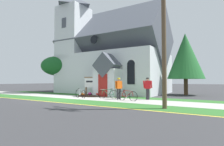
{
  "coord_description": "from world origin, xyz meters",
  "views": [
    {
      "loc": [
        11.43,
        -10.56,
        1.5
      ],
      "look_at": [
        2.61,
        3.88,
        2.19
      ],
      "focal_mm": 29.5,
      "sensor_mm": 36.0,
      "label": 1
    }
  ],
  "objects_px": {
    "bicycle_white": "(108,94)",
    "cyclist_in_white_jersey": "(119,87)",
    "roadside_conifer": "(185,56)",
    "church_sign": "(93,83)",
    "bicycle_orange": "(80,93)",
    "bicycle_yellow": "(127,96)",
    "yard_deciduous_tree": "(57,66)",
    "utility_pole": "(162,12)",
    "cyclist_in_orange_jersey": "(148,87)"
  },
  "relations": [
    {
      "from": "bicycle_white",
      "to": "cyclist_in_white_jersey",
      "type": "distance_m",
      "value": 1.34
    },
    {
      "from": "church_sign",
      "to": "yard_deciduous_tree",
      "type": "xyz_separation_m",
      "value": [
        -7.4,
        2.16,
        2.1
      ]
    },
    {
      "from": "church_sign",
      "to": "bicycle_orange",
      "type": "xyz_separation_m",
      "value": [
        0.24,
        -2.06,
        -0.9
      ]
    },
    {
      "from": "bicycle_white",
      "to": "cyclist_in_white_jersey",
      "type": "relative_size",
      "value": 1.0
    },
    {
      "from": "cyclist_in_orange_jersey",
      "to": "roadside_conifer",
      "type": "height_order",
      "value": "roadside_conifer"
    },
    {
      "from": "utility_pole",
      "to": "yard_deciduous_tree",
      "type": "xyz_separation_m",
      "value": [
        -15.58,
        6.65,
        -1.88
      ]
    },
    {
      "from": "cyclist_in_orange_jersey",
      "to": "yard_deciduous_tree",
      "type": "relative_size",
      "value": 0.38
    },
    {
      "from": "bicycle_orange",
      "to": "cyclist_in_white_jersey",
      "type": "bearing_deg",
      "value": 6.72
    },
    {
      "from": "church_sign",
      "to": "cyclist_in_orange_jersey",
      "type": "height_order",
      "value": "church_sign"
    },
    {
      "from": "cyclist_in_orange_jersey",
      "to": "bicycle_white",
      "type": "bearing_deg",
      "value": -166.76
    },
    {
      "from": "bicycle_orange",
      "to": "cyclist_in_white_jersey",
      "type": "height_order",
      "value": "cyclist_in_white_jersey"
    },
    {
      "from": "bicycle_yellow",
      "to": "cyclist_in_white_jersey",
      "type": "bearing_deg",
      "value": 156.13
    },
    {
      "from": "bicycle_yellow",
      "to": "yard_deciduous_tree",
      "type": "distance_m",
      "value": 13.27
    },
    {
      "from": "cyclist_in_white_jersey",
      "to": "roadside_conifer",
      "type": "bearing_deg",
      "value": 63.32
    },
    {
      "from": "cyclist_in_orange_jersey",
      "to": "bicycle_yellow",
      "type": "bearing_deg",
      "value": -127.72
    },
    {
      "from": "bicycle_orange",
      "to": "yard_deciduous_tree",
      "type": "xyz_separation_m",
      "value": [
        -7.65,
        4.22,
        3.0
      ]
    },
    {
      "from": "bicycle_orange",
      "to": "bicycle_white",
      "type": "bearing_deg",
      "value": 14.53
    },
    {
      "from": "cyclist_in_white_jersey",
      "to": "bicycle_white",
      "type": "bearing_deg",
      "value": 169.78
    },
    {
      "from": "church_sign",
      "to": "bicycle_white",
      "type": "distance_m",
      "value": 3.18
    },
    {
      "from": "bicycle_white",
      "to": "church_sign",
      "type": "bearing_deg",
      "value": 152.11
    },
    {
      "from": "bicycle_orange",
      "to": "bicycle_yellow",
      "type": "xyz_separation_m",
      "value": [
        4.58,
        -0.0,
        0.01
      ]
    },
    {
      "from": "cyclist_in_white_jersey",
      "to": "utility_pole",
      "type": "xyz_separation_m",
      "value": [
        4.32,
        -2.86,
        4.23
      ]
    },
    {
      "from": "bicycle_yellow",
      "to": "cyclist_in_white_jersey",
      "type": "height_order",
      "value": "cyclist_in_white_jersey"
    },
    {
      "from": "bicycle_yellow",
      "to": "cyclist_in_orange_jersey",
      "type": "bearing_deg",
      "value": 52.28
    },
    {
      "from": "roadside_conifer",
      "to": "bicycle_white",
      "type": "bearing_deg",
      "value": -124.07
    },
    {
      "from": "utility_pole",
      "to": "roadside_conifer",
      "type": "height_order",
      "value": "utility_pole"
    },
    {
      "from": "bicycle_yellow",
      "to": "bicycle_white",
      "type": "bearing_deg",
      "value": 163.32
    },
    {
      "from": "bicycle_white",
      "to": "cyclist_in_white_jersey",
      "type": "xyz_separation_m",
      "value": [
        1.16,
        -0.21,
        0.64
      ]
    },
    {
      "from": "bicycle_white",
      "to": "bicycle_yellow",
      "type": "height_order",
      "value": "bicycle_white"
    },
    {
      "from": "church_sign",
      "to": "roadside_conifer",
      "type": "bearing_deg",
      "value": 37.53
    },
    {
      "from": "roadside_conifer",
      "to": "cyclist_in_orange_jersey",
      "type": "bearing_deg",
      "value": -104.74
    },
    {
      "from": "bicycle_white",
      "to": "yard_deciduous_tree",
      "type": "bearing_deg",
      "value": 160.46
    },
    {
      "from": "church_sign",
      "to": "bicycle_orange",
      "type": "relative_size",
      "value": 1.3
    },
    {
      "from": "bicycle_white",
      "to": "cyclist_in_white_jersey",
      "type": "height_order",
      "value": "cyclist_in_white_jersey"
    },
    {
      "from": "cyclist_in_white_jersey",
      "to": "utility_pole",
      "type": "height_order",
      "value": "utility_pole"
    },
    {
      "from": "bicycle_orange",
      "to": "roadside_conifer",
      "type": "height_order",
      "value": "roadside_conifer"
    },
    {
      "from": "church_sign",
      "to": "cyclist_in_white_jersey",
      "type": "xyz_separation_m",
      "value": [
        3.86,
        -1.64,
        -0.26
      ]
    },
    {
      "from": "cyclist_in_orange_jersey",
      "to": "utility_pole",
      "type": "xyz_separation_m",
      "value": [
        2.27,
        -3.82,
        4.21
      ]
    },
    {
      "from": "yard_deciduous_tree",
      "to": "bicycle_yellow",
      "type": "bearing_deg",
      "value": -19.05
    },
    {
      "from": "bicycle_yellow",
      "to": "bicycle_orange",
      "type": "bearing_deg",
      "value": 179.97
    },
    {
      "from": "church_sign",
      "to": "bicycle_yellow",
      "type": "bearing_deg",
      "value": -23.16
    },
    {
      "from": "church_sign",
      "to": "cyclist_in_white_jersey",
      "type": "relative_size",
      "value": 1.27
    },
    {
      "from": "church_sign",
      "to": "utility_pole",
      "type": "relative_size",
      "value": 0.23
    },
    {
      "from": "cyclist_in_white_jersey",
      "to": "utility_pole",
      "type": "distance_m",
      "value": 6.69
    },
    {
      "from": "church_sign",
      "to": "bicycle_yellow",
      "type": "xyz_separation_m",
      "value": [
        4.82,
        -2.06,
        -0.89
      ]
    },
    {
      "from": "roadside_conifer",
      "to": "yard_deciduous_tree",
      "type": "relative_size",
      "value": 1.39
    },
    {
      "from": "bicycle_orange",
      "to": "bicycle_white",
      "type": "xyz_separation_m",
      "value": [
        2.45,
        0.63,
        0.01
      ]
    },
    {
      "from": "utility_pole",
      "to": "yard_deciduous_tree",
      "type": "height_order",
      "value": "utility_pole"
    },
    {
      "from": "bicycle_orange",
      "to": "utility_pole",
      "type": "xyz_separation_m",
      "value": [
        7.93,
        -2.44,
        4.87
      ]
    },
    {
      "from": "bicycle_orange",
      "to": "utility_pole",
      "type": "bearing_deg",
      "value": -17.07
    }
  ]
}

